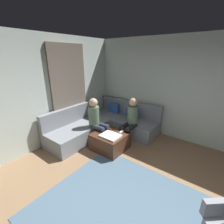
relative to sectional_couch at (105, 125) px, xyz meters
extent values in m
cube|color=silver|center=(2.08, 1.06, 1.07)|extent=(6.00, 0.12, 2.70)
cube|color=silver|center=(-0.86, -1.88, 1.07)|extent=(0.12, 6.00, 2.70)
cube|color=#726659|center=(-0.76, -0.58, 0.97)|extent=(0.06, 1.10, 2.50)
cube|color=slate|center=(1.88, -1.78, -0.27)|extent=(2.60, 2.20, 0.01)
cube|color=gray|center=(0.30, 0.53, -0.07)|extent=(2.10, 0.85, 0.42)
cube|color=gray|center=(0.30, 0.88, 0.36)|extent=(2.10, 0.14, 0.45)
cube|color=gray|center=(-0.32, -0.75, -0.07)|extent=(0.85, 1.70, 0.42)
cube|color=gray|center=(-0.68, -0.75, 0.36)|extent=(0.14, 1.70, 0.45)
cube|color=#3359B2|center=(-0.20, 0.70, 0.26)|extent=(0.36, 0.12, 0.36)
cube|color=#3359B2|center=(0.50, 0.70, 0.26)|extent=(0.36, 0.12, 0.36)
cube|color=#4C2D1E|center=(0.62, -0.55, -0.07)|extent=(0.76, 0.76, 0.42)
cube|color=white|center=(0.72, -0.67, 0.16)|extent=(0.44, 0.36, 0.04)
cylinder|color=#334C72|center=(0.40, -0.37, 0.19)|extent=(0.08, 0.08, 0.10)
cube|color=white|center=(0.80, -0.33, 0.15)|extent=(0.05, 0.15, 0.02)
cylinder|color=black|center=(0.92, -0.25, -0.07)|extent=(0.12, 0.12, 0.42)
cylinder|color=black|center=(0.74, -0.25, -0.07)|extent=(0.12, 0.12, 0.42)
cylinder|color=black|center=(0.92, -0.05, 0.20)|extent=(0.12, 0.40, 0.12)
cylinder|color=black|center=(0.74, -0.05, 0.20)|extent=(0.12, 0.40, 0.12)
cylinder|color=#597259|center=(0.83, 0.15, 0.45)|extent=(0.28, 0.28, 0.50)
sphere|color=#D8AD8C|center=(0.83, 0.15, 0.81)|extent=(0.22, 0.22, 0.22)
cylinder|color=#2D3347|center=(0.45, -0.41, -0.07)|extent=(0.12, 0.12, 0.42)
cylinder|color=#2D3347|center=(0.45, -0.59, -0.07)|extent=(0.12, 0.12, 0.42)
cylinder|color=#2D3347|center=(0.25, -0.41, 0.20)|extent=(0.40, 0.12, 0.12)
cylinder|color=#2D3347|center=(0.25, -0.59, 0.20)|extent=(0.40, 0.12, 0.12)
cylinder|color=#597259|center=(0.05, -0.50, 0.45)|extent=(0.28, 0.28, 0.50)
sphere|color=#D8AD8C|center=(0.05, -0.50, 0.81)|extent=(0.22, 0.22, 0.22)
camera|label=1|loc=(2.73, -3.24, 1.94)|focal=25.21mm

